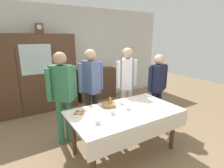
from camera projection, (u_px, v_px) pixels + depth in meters
name	position (u px, v px, depth m)	size (l,w,h in m)	color
ground_plane	(118.00, 145.00, 3.19)	(12.00, 12.00, 0.00)	#846B4C
back_wall	(67.00, 56.00, 5.02)	(6.40, 0.10, 2.70)	silver
dining_table	(126.00, 117.00, 2.83)	(1.77, 1.01, 0.74)	#4C3321
wall_cabinet	(37.00, 74.00, 4.42)	(1.93, 0.46, 1.96)	#4C3321
mantel_clock	(39.00, 28.00, 4.22)	(0.18, 0.11, 0.24)	brown
bookshelf_low	(97.00, 84.00, 5.45)	(1.17, 0.35, 0.95)	#4C3321
book_stack	(97.00, 67.00, 5.31)	(0.19, 0.23, 0.13)	#664C7A
tea_cup_near_right	(128.00, 108.00, 2.87)	(0.13, 0.13, 0.06)	white
tea_cup_far_left	(112.00, 112.00, 2.70)	(0.13, 0.13, 0.06)	silver
tea_cup_mid_left	(97.00, 122.00, 2.39)	(0.13, 0.13, 0.06)	white
tea_cup_mid_right	(121.00, 103.00, 3.09)	(0.13, 0.13, 0.06)	silver
bread_basket	(109.00, 105.00, 2.99)	(0.24, 0.24, 0.16)	#9E7542
pastry_plate	(79.00, 113.00, 2.70)	(0.28, 0.28, 0.05)	white
spoon_near_left	(140.00, 100.00, 3.31)	(0.12, 0.02, 0.01)	silver
spoon_mid_left	(157.00, 104.00, 3.08)	(0.12, 0.02, 0.01)	silver
spoon_mid_right	(136.00, 105.00, 3.04)	(0.12, 0.02, 0.01)	silver
person_beside_shelf	(127.00, 79.00, 3.72)	(0.52, 0.41, 1.68)	silver
person_near_right_end	(62.00, 90.00, 3.02)	(0.52, 0.40, 1.65)	#33704C
person_by_cabinet	(157.00, 83.00, 3.74)	(0.52, 0.32, 1.54)	#191E38
person_behind_table_left	(91.00, 83.00, 3.46)	(0.52, 0.39, 1.67)	#232328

